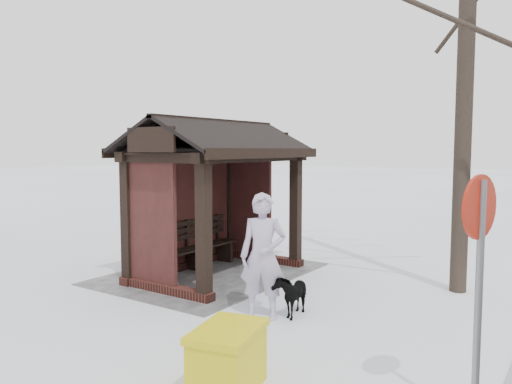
# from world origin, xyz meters

# --- Properties ---
(ground) EXTENTS (120.00, 120.00, 0.00)m
(ground) POSITION_xyz_m (0.00, 0.00, 0.00)
(ground) COLOR white
(ground) RESTS_ON ground
(trampled_patch) EXTENTS (4.20, 3.20, 0.02)m
(trampled_patch) POSITION_xyz_m (0.00, -0.20, 0.01)
(trampled_patch) COLOR gray
(trampled_patch) RESTS_ON ground
(bus_shelter) EXTENTS (3.60, 2.40, 3.09)m
(bus_shelter) POSITION_xyz_m (0.00, -0.16, 2.17)
(bus_shelter) COLOR #3C1B15
(bus_shelter) RESTS_ON ground
(pedestrian) EXTENTS (0.69, 0.80, 1.87)m
(pedestrian) POSITION_xyz_m (1.60, 2.12, 0.93)
(pedestrian) COLOR #B2A4C1
(pedestrian) RESTS_ON ground
(dog) EXTENTS (0.82, 0.47, 0.65)m
(dog) POSITION_xyz_m (1.24, 2.40, 0.33)
(dog) COLOR black
(dog) RESTS_ON ground
(grit_bin) EXTENTS (0.99, 0.78, 0.68)m
(grit_bin) POSITION_xyz_m (3.69, 3.06, 0.34)
(grit_bin) COLOR #CBB80B
(grit_bin) RESTS_ON ground
(road_sign) EXTENTS (0.57, 0.19, 2.28)m
(road_sign) POSITION_xyz_m (2.91, 5.28, 1.65)
(road_sign) COLOR slate
(road_sign) RESTS_ON ground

